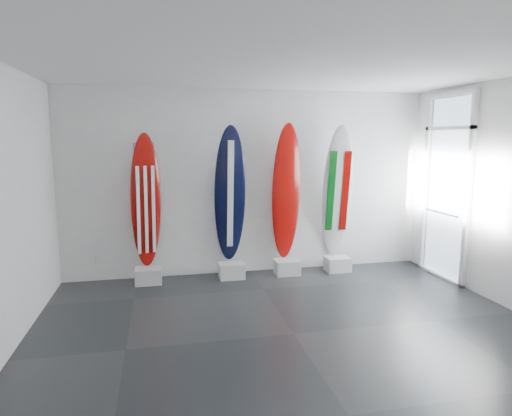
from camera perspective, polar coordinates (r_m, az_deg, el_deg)
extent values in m
plane|color=black|center=(5.26, 4.85, -15.95)|extent=(6.00, 6.00, 0.00)
plane|color=white|center=(4.84, 5.34, 18.28)|extent=(6.00, 6.00, 0.00)
plane|color=white|center=(7.23, -0.77, 3.30)|extent=(6.00, 0.00, 6.00)
plane|color=white|center=(2.60, 21.70, -7.63)|extent=(6.00, 0.00, 6.00)
cube|color=silver|center=(7.06, -13.76, -8.55)|extent=(0.40, 0.30, 0.24)
ellipsoid|color=#860805|center=(6.91, -14.09, 0.88)|extent=(0.50, 0.30, 2.07)
cube|color=silver|center=(7.13, -3.18, -8.12)|extent=(0.40, 0.30, 0.24)
ellipsoid|color=black|center=(6.97, -3.39, 1.68)|extent=(0.50, 0.38, 2.19)
cube|color=silver|center=(7.33, 4.06, -7.67)|extent=(0.40, 0.30, 0.24)
ellipsoid|color=#860805|center=(7.17, 3.94, 2.06)|extent=(0.53, 0.29, 2.23)
cube|color=silver|center=(7.61, 10.51, -7.16)|extent=(0.40, 0.30, 0.24)
ellipsoid|color=silver|center=(7.46, 10.48, 2.09)|extent=(0.55, 0.50, 2.21)
cube|color=silver|center=(7.35, -19.90, -6.27)|extent=(0.09, 0.02, 0.13)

